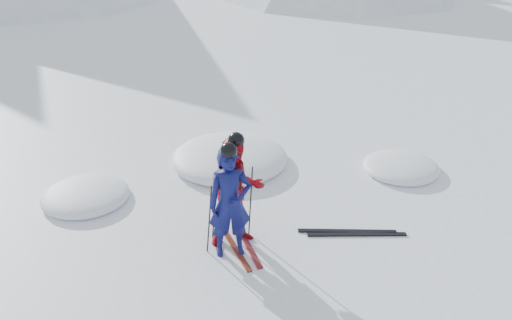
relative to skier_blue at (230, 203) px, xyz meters
name	(u,v)px	position (x,y,z in m)	size (l,w,h in m)	color
ground	(338,210)	(2.28, 0.41, -0.93)	(160.00, 160.00, 0.00)	white
skier_blue	(230,203)	(0.00, 0.00, 0.00)	(0.68, 0.45, 1.86)	#0D104E
skier_red	(237,193)	(0.22, 0.25, 0.01)	(0.92, 0.72, 1.89)	#AD0D19
pole_blue_left	(209,220)	(-0.30, 0.15, -0.31)	(0.02, 0.02, 1.24)	black
pole_blue_right	(239,209)	(0.25, 0.25, -0.31)	(0.02, 0.02, 1.24)	black
pole_red_left	(215,206)	(-0.08, 0.50, -0.30)	(0.02, 0.02, 1.26)	black
pole_red_right	(251,201)	(0.52, 0.40, -0.30)	(0.02, 0.02, 1.26)	black
ski_worn_left	(231,242)	(0.10, 0.25, -0.92)	(0.09, 1.70, 0.03)	black
ski_worn_right	(244,239)	(0.34, 0.25, -0.92)	(0.09, 1.70, 0.03)	black
ski_loose_a	(347,231)	(2.05, -0.26, -0.92)	(0.09, 1.70, 0.03)	black
ski_loose_b	(357,234)	(2.15, -0.41, -0.92)	(0.09, 1.70, 0.03)	black
snow_lumps	(233,170)	(1.08, 2.66, -0.93)	(7.87, 3.81, 0.55)	white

